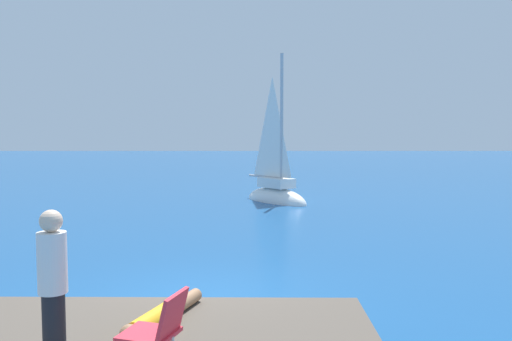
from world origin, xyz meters
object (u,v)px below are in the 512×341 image
(person_standing, at_px, (55,286))
(beach_chair, at_px, (161,326))
(sailboat_near, at_px, (278,193))
(person_sunbather, at_px, (163,316))

(person_standing, bearing_deg, beach_chair, 71.91)
(sailboat_near, height_order, person_sunbather, sailboat_near)
(person_standing, relative_size, beach_chair, 2.03)
(sailboat_near, bearing_deg, person_sunbather, -44.37)
(person_standing, bearing_deg, person_sunbather, 125.47)
(sailboat_near, bearing_deg, person_standing, -46.46)
(person_sunbather, xyz_separation_m, beach_chair, (0.21, -1.19, 0.33))
(sailboat_near, xyz_separation_m, beach_chair, (-1.85, -17.50, 0.72))
(person_sunbather, height_order, beach_chair, beach_chair)
(person_sunbather, bearing_deg, beach_chair, -150.06)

